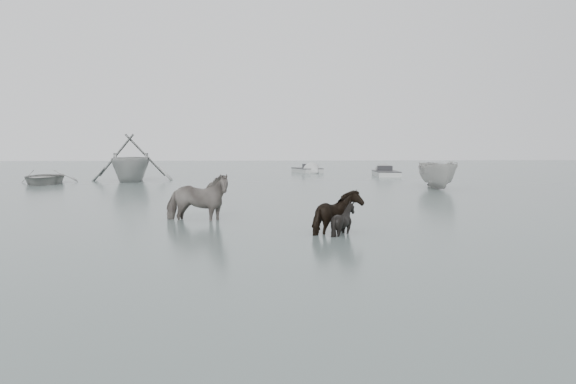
{
  "coord_description": "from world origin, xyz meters",
  "views": [
    {
      "loc": [
        -0.16,
        -14.86,
        2.25
      ],
      "look_at": [
        0.71,
        0.23,
        1.0
      ],
      "focal_mm": 35.0,
      "sensor_mm": 36.0,
      "label": 1
    }
  ],
  "objects_px": {
    "pony_pinto": "(197,191)",
    "rowboat_lead": "(44,176)",
    "pony_dark": "(339,206)",
    "pony_black": "(343,213)"
  },
  "relations": [
    {
      "from": "rowboat_lead",
      "to": "pony_black",
      "type": "bearing_deg",
      "value": -60.52
    },
    {
      "from": "pony_black",
      "to": "pony_pinto",
      "type": "bearing_deg",
      "value": 40.9
    },
    {
      "from": "pony_pinto",
      "to": "pony_dark",
      "type": "xyz_separation_m",
      "value": [
        3.91,
        -2.51,
        -0.2
      ]
    },
    {
      "from": "pony_pinto",
      "to": "pony_dark",
      "type": "distance_m",
      "value": 4.65
    },
    {
      "from": "pony_dark",
      "to": "pony_pinto",
      "type": "bearing_deg",
      "value": 74.79
    },
    {
      "from": "pony_pinto",
      "to": "rowboat_lead",
      "type": "xyz_separation_m",
      "value": [
        -10.77,
        17.13,
        -0.42
      ]
    },
    {
      "from": "pony_pinto",
      "to": "rowboat_lead",
      "type": "distance_m",
      "value": 20.24
    },
    {
      "from": "pony_pinto",
      "to": "pony_black",
      "type": "relative_size",
      "value": 1.93
    },
    {
      "from": "pony_dark",
      "to": "pony_black",
      "type": "xyz_separation_m",
      "value": [
        0.08,
        -0.23,
        -0.15
      ]
    },
    {
      "from": "pony_pinto",
      "to": "rowboat_lead",
      "type": "height_order",
      "value": "pony_pinto"
    }
  ]
}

